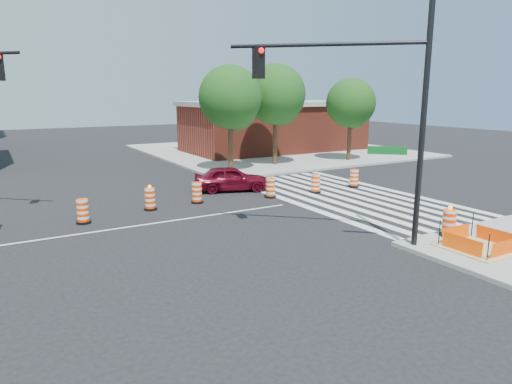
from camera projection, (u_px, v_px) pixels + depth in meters
ground at (139, 226)px, 18.61m from camera, size 120.00×120.00×0.00m
sidewalk_ne at (274, 150)px, 42.66m from camera, size 22.00×22.00×0.15m
crosswalk_east at (345, 196)px, 24.00m from camera, size 6.75×13.50×0.01m
lane_centerline at (139, 225)px, 18.61m from camera, size 14.00×0.12×0.01m
excavation_pit at (479, 246)px, 15.40m from camera, size 2.20×2.20×0.90m
brick_storefront at (274, 126)px, 42.19m from camera, size 16.50×8.50×4.60m
red_coupe at (231, 178)px, 25.16m from camera, size 4.39×2.88×1.39m
signal_pole_se at (368, 93)px, 15.11m from camera, size 4.95×4.52×8.66m
pit_drum at (449, 224)px, 16.66m from camera, size 0.58×0.58×1.15m
tree_north_c at (231, 101)px, 30.27m from camera, size 4.21×4.21×7.16m
tree_north_d at (276, 98)px, 33.00m from camera, size 4.37×4.37×7.42m
tree_north_e at (351, 106)px, 35.31m from camera, size 3.82×3.82×6.49m
median_drum_3 at (83, 212)px, 18.84m from camera, size 0.60×0.60×1.02m
median_drum_4 at (150, 200)px, 21.04m from camera, size 0.60×0.60×1.18m
median_drum_5 at (197, 193)px, 22.38m from camera, size 0.60×0.60×1.02m
median_drum_6 at (270, 188)px, 23.54m from camera, size 0.60×0.60×1.02m
median_drum_7 at (316, 184)px, 24.69m from camera, size 0.60×0.60×1.02m
median_drum_8 at (354, 179)px, 26.19m from camera, size 0.60×0.60×1.02m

